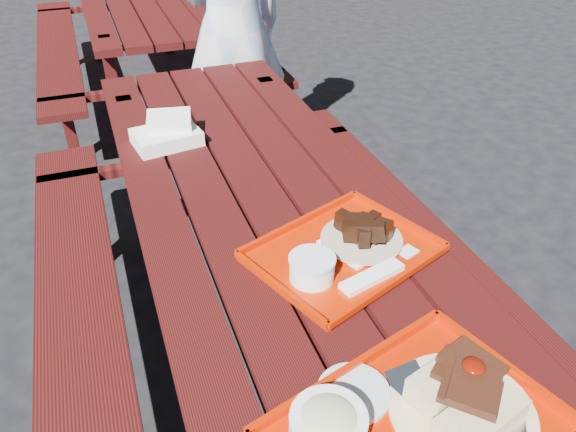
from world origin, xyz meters
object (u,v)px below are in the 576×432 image
Objects in this scene: near_tray at (415,423)px; far_tray at (343,252)px; picnic_table_near at (271,260)px; picnic_table_far at (141,20)px; person at (232,29)px.

far_tray is (0.09, 0.50, -0.02)m from near_tray.
far_tray is (0.10, -0.28, 0.21)m from picnic_table_near.
picnic_table_near is 4.06× the size of near_tray.
picnic_table_near is at bearing -90.00° from picnic_table_far.
near_tray is 1.13× the size of far_tray.
picnic_table_far is 4.59× the size of far_tray.
picnic_table_near is at bearing 60.76° from person.
picnic_table_near is 0.81m from near_tray.
picnic_table_far is 1.40× the size of person.
picnic_table_far is at bearing 91.84° from far_tray.
picnic_table_near is 0.36m from far_tray.
picnic_table_far is 1.49m from person.
far_tray is at bearing 79.43° from near_tray.
picnic_table_near is 4.59× the size of far_tray.
picnic_table_near is at bearing 109.44° from far_tray.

